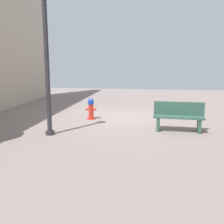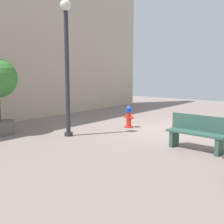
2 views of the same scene
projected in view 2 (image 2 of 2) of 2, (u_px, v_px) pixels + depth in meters
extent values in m
plane|color=gray|center=(166.00, 129.00, 10.17)|extent=(23.40, 23.40, 0.00)
cube|color=beige|center=(3.00, 10.00, 11.27)|extent=(0.70, 18.00, 9.38)
cylinder|color=red|center=(129.00, 127.00, 10.55)|extent=(0.33, 0.33, 0.05)
cylinder|color=red|center=(129.00, 119.00, 10.51)|extent=(0.19, 0.19, 0.56)
cylinder|color=blue|center=(129.00, 111.00, 10.47)|extent=(0.24, 0.24, 0.06)
sphere|color=blue|center=(129.00, 109.00, 10.45)|extent=(0.22, 0.22, 0.22)
cylinder|color=red|center=(126.00, 117.00, 10.59)|extent=(0.13, 0.09, 0.09)
cylinder|color=red|center=(132.00, 118.00, 10.41)|extent=(0.13, 0.09, 0.09)
cylinder|color=red|center=(131.00, 118.00, 10.62)|extent=(0.12, 0.14, 0.11)
cube|color=#33594C|center=(219.00, 146.00, 6.97)|extent=(0.12, 0.40, 0.45)
cube|color=#33594C|center=(174.00, 138.00, 7.83)|extent=(0.12, 0.40, 0.45)
cube|color=#33594C|center=(196.00, 133.00, 7.36)|extent=(1.64, 0.53, 0.06)
cube|color=#33594C|center=(199.00, 123.00, 7.47)|extent=(1.62, 0.15, 0.44)
cylinder|color=slate|center=(0.00, 128.00, 9.38)|extent=(0.97, 0.97, 0.45)
cylinder|color=#2D2D33|center=(69.00, 134.00, 9.14)|extent=(0.28, 0.28, 0.12)
cylinder|color=#2D2D33|center=(67.00, 73.00, 8.85)|extent=(0.14, 0.14, 3.95)
sphere|color=white|center=(66.00, 5.00, 8.55)|extent=(0.36, 0.36, 0.36)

